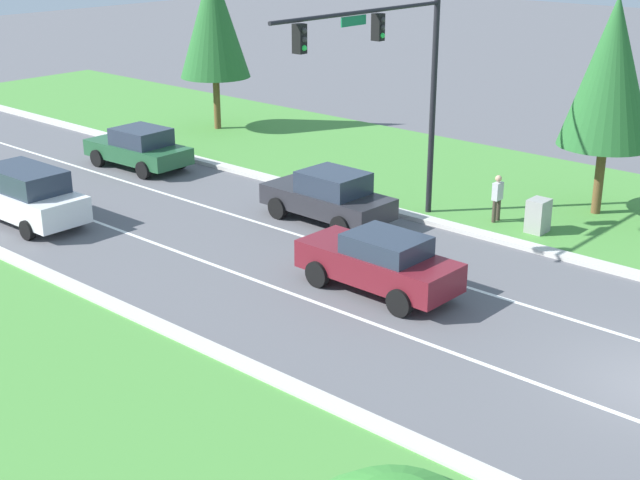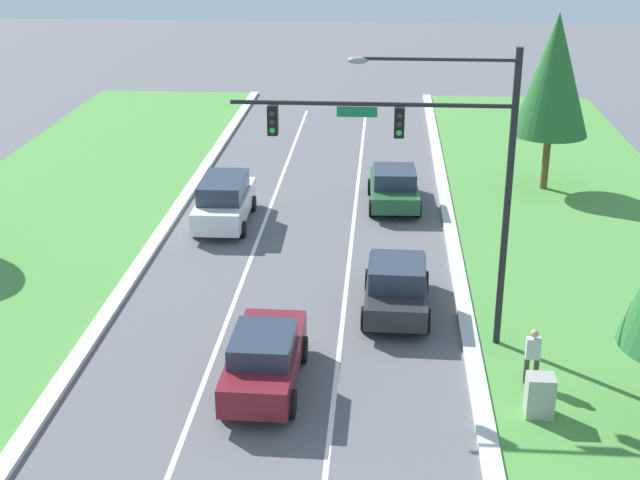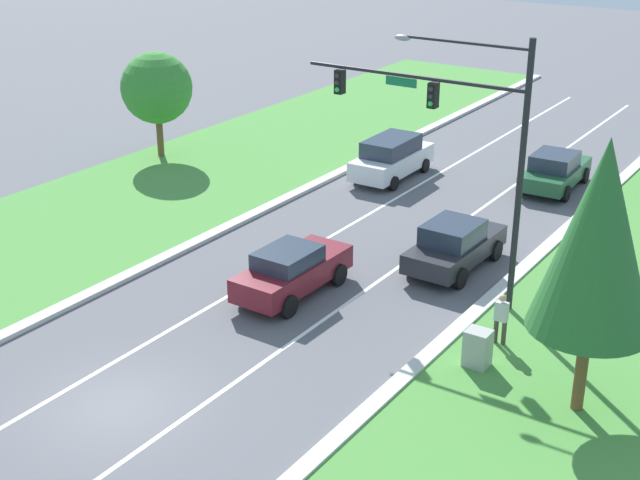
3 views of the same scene
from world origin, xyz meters
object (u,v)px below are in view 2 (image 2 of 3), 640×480
object	(u,v)px
traffic_signal_mast	(433,155)
conifer_far_right_tree	(554,75)
white_suv	(224,200)
burgundy_sedan	(264,358)
forest_sedan	(394,187)
charcoal_sedan	(397,285)
utility_cabinet	(540,397)
pedestrian	(533,355)

from	to	relation	value
traffic_signal_mast	conifer_far_right_tree	world-z (taller)	traffic_signal_mast
white_suv	conifer_far_right_tree	bearing A→B (deg)	20.84
burgundy_sedan	conifer_far_right_tree	xyz separation A→B (m)	(10.22, 17.85, 4.29)
conifer_far_right_tree	traffic_signal_mast	bearing A→B (deg)	-111.30
traffic_signal_mast	forest_sedan	bearing A→B (deg)	94.14
charcoal_sedan	conifer_far_right_tree	size ratio (longest dim) A/B	0.60
traffic_signal_mast	utility_cabinet	size ratio (longest dim) A/B	7.35
charcoal_sedan	burgundy_sedan	bearing A→B (deg)	-124.64
utility_cabinet	conifer_far_right_tree	size ratio (longest dim) A/B	0.15
utility_cabinet	pedestrian	xyz separation A→B (m)	(0.02, 1.56, 0.34)
traffic_signal_mast	utility_cabinet	xyz separation A→B (m)	(2.74, -3.86, -5.17)
white_suv	burgundy_sedan	xyz separation A→B (m)	(3.28, -12.52, -0.10)
charcoal_sedan	pedestrian	size ratio (longest dim) A/B	2.77
burgundy_sedan	charcoal_sedan	bearing A→B (deg)	55.03
forest_sedan	white_suv	xyz separation A→B (m)	(-6.78, -2.67, 0.13)
pedestrian	forest_sedan	bearing A→B (deg)	-74.85
forest_sedan	burgundy_sedan	world-z (taller)	burgundy_sedan
white_suv	charcoal_sedan	distance (m)	10.20
forest_sedan	white_suv	world-z (taller)	white_suv
burgundy_sedan	pedestrian	world-z (taller)	burgundy_sedan
traffic_signal_mast	utility_cabinet	bearing A→B (deg)	-54.64
pedestrian	white_suv	bearing A→B (deg)	-47.70
utility_cabinet	burgundy_sedan	bearing A→B (deg)	172.33
conifer_far_right_tree	pedestrian	bearing A→B (deg)	-100.08
traffic_signal_mast	white_suv	distance (m)	13.20
forest_sedan	pedestrian	xyz separation A→B (m)	(3.65, -14.59, 0.09)
forest_sedan	burgundy_sedan	xyz separation A→B (m)	(-3.51, -15.19, 0.04)
forest_sedan	white_suv	distance (m)	7.29
traffic_signal_mast	utility_cabinet	world-z (taller)	traffic_signal_mast
traffic_signal_mast	burgundy_sedan	world-z (taller)	traffic_signal_mast
utility_cabinet	conifer_far_right_tree	world-z (taller)	conifer_far_right_tree
burgundy_sedan	forest_sedan	bearing A→B (deg)	77.78
white_suv	conifer_far_right_tree	size ratio (longest dim) A/B	0.63
burgundy_sedan	charcoal_sedan	xyz separation A→B (m)	(3.55, 4.94, 0.01)
forest_sedan	utility_cabinet	xyz separation A→B (m)	(3.63, -16.15, -0.26)
white_suv	charcoal_sedan	world-z (taller)	white_suv
utility_cabinet	pedestrian	distance (m)	1.60
white_suv	pedestrian	size ratio (longest dim) A/B	2.93
burgundy_sedan	conifer_far_right_tree	bearing A→B (deg)	60.97
pedestrian	burgundy_sedan	bearing A→B (deg)	5.89
traffic_signal_mast	pedestrian	size ratio (longest dim) A/B	5.17
traffic_signal_mast	white_suv	world-z (taller)	traffic_signal_mast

